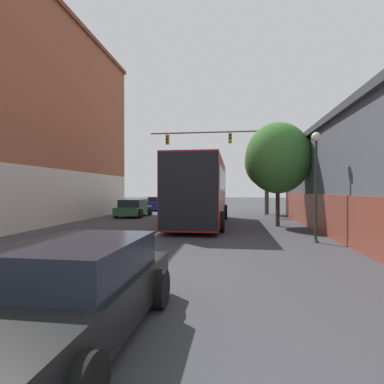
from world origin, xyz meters
The scene contains 10 objects.
lane_center_line centered at (0.00, 14.54, 0.00)m, with size 0.14×41.07×0.01m.
building_left_brick centered at (-10.46, 17.06, 6.62)m, with size 8.29×20.70×13.01m.
bus centered at (1.59, 17.95, 2.06)m, with size 3.00×10.08×3.69m.
hatchback_foreground centered at (1.29, 4.35, 0.63)m, with size 1.98×4.24×1.31m.
parked_car_left_near centered at (-3.76, 29.69, 0.63)m, with size 2.15×4.35×1.32m.
parked_car_left_mid centered at (-3.92, 22.26, 0.62)m, with size 2.07×3.89×1.29m.
traffic_signal_gantry centered at (3.30, 25.06, 5.13)m, with size 9.53×0.36×7.02m.
street_lamp centered at (6.58, 12.54, 2.60)m, with size 0.35×0.35×4.21m.
street_tree_near centered at (5.90, 17.56, 3.76)m, with size 3.55×3.20×5.72m.
street_tree_far centered at (6.33, 26.08, 4.24)m, with size 3.72×3.34×6.30m.
Camera 1 is at (3.38, 0.61, 2.02)m, focal length 28.00 mm.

